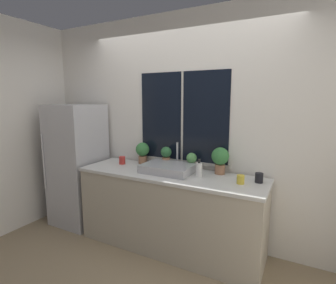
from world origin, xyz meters
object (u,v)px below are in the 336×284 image
at_px(potted_plant_far_right, 220,158).
at_px(mug_yellow, 241,179).
at_px(sink, 168,168).
at_px(mug_red, 122,160).
at_px(potted_plant_center_left, 166,155).
at_px(potted_plant_far_left, 143,151).
at_px(mug_black, 259,178).
at_px(refrigerator, 78,165).
at_px(soap_bottle, 199,169).
at_px(potted_plant_center_right, 192,161).

bearing_deg(potted_plant_far_right, mug_yellow, -40.57).
xyz_separation_m(sink, mug_red, (-0.69, 0.05, 0.00)).
bearing_deg(potted_plant_center_left, potted_plant_far_left, 180.00).
relative_size(potted_plant_far_right, mug_black, 3.02).
relative_size(refrigerator, soap_bottle, 8.60).
bearing_deg(soap_bottle, mug_black, 8.05).
distance_m(sink, potted_plant_center_right, 0.29).
bearing_deg(mug_red, soap_bottle, -2.87).
bearing_deg(refrigerator, potted_plant_center_left, 10.59).
bearing_deg(soap_bottle, potted_plant_center_left, 158.06).
distance_m(potted_plant_center_left, mug_black, 1.11).
xyz_separation_m(refrigerator, potted_plant_far_right, (1.92, 0.23, 0.25)).
xyz_separation_m(potted_plant_far_left, mug_yellow, (1.29, -0.24, -0.12)).
relative_size(sink, potted_plant_far_left, 2.08).
relative_size(mug_yellow, mug_red, 0.89).
distance_m(potted_plant_far_right, soap_bottle, 0.28).
height_order(potted_plant_center_right, potted_plant_far_right, potted_plant_far_right).
height_order(potted_plant_center_right, mug_red, potted_plant_center_right).
distance_m(refrigerator, potted_plant_far_right, 1.95).
xyz_separation_m(potted_plant_far_left, potted_plant_center_right, (0.68, 0.00, -0.06)).
relative_size(soap_bottle, mug_red, 1.97).
relative_size(soap_bottle, mug_black, 1.93).
bearing_deg(mug_black, refrigerator, -177.20).
distance_m(potted_plant_far_right, mug_yellow, 0.39).
height_order(sink, potted_plant_far_left, sink).
xyz_separation_m(potted_plant_center_right, mug_black, (0.77, -0.12, -0.05)).
bearing_deg(potted_plant_center_right, potted_plant_far_left, 180.00).
xyz_separation_m(mug_yellow, mug_red, (-1.50, 0.09, 0.01)).
bearing_deg(potted_plant_far_right, refrigerator, -173.06).
height_order(sink, mug_red, sink).
height_order(sink, potted_plant_far_right, sink).
relative_size(potted_plant_center_left, soap_bottle, 1.30).
relative_size(potted_plant_center_left, mug_red, 2.55).
relative_size(potted_plant_far_left, potted_plant_center_left, 1.10).
relative_size(potted_plant_center_right, mug_yellow, 2.36).
relative_size(potted_plant_center_right, potted_plant_far_right, 0.69).
relative_size(refrigerator, potted_plant_far_right, 5.51).
relative_size(potted_plant_far_left, potted_plant_center_right, 1.33).
relative_size(potted_plant_far_right, mug_yellow, 3.44).
height_order(soap_bottle, mug_yellow, soap_bottle).
bearing_deg(refrigerator, potted_plant_center_right, 8.40).
bearing_deg(mug_black, potted_plant_far_right, 164.63).
distance_m(soap_bottle, mug_yellow, 0.45).
relative_size(sink, mug_yellow, 6.51).
relative_size(refrigerator, mug_black, 16.63).
height_order(potted_plant_far_left, potted_plant_center_right, potted_plant_far_left).
bearing_deg(sink, soap_bottle, -0.95).
relative_size(potted_plant_far_left, soap_bottle, 1.42).
bearing_deg(soap_bottle, potted_plant_far_right, 50.73).
bearing_deg(mug_red, potted_plant_far_right, 7.01).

